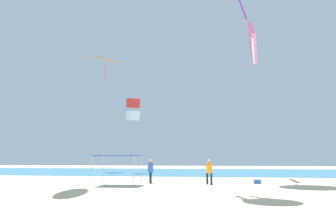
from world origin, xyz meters
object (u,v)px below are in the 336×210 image
Objects in this scene: person_leftmost at (151,169)px; cooler_box at (257,181)px; canopy_tent at (118,157)px; kite_box_red at (133,109)px; person_near_tent at (209,170)px; kite_diamond_orange at (105,60)px; kite_parafoil_pink at (253,44)px.

person_leftmost reaches higher than cooler_box.
canopy_tent is 1.08× the size of kite_box_red.
cooler_box is (10.33, 2.97, -1.89)m from canopy_tent.
canopy_tent reaches higher than cooler_box.
person_near_tent reaches higher than cooler_box.
kite_parafoil_pink is at bearing 81.84° from kite_diamond_orange.
canopy_tent is at bearing -163.96° from cooler_box.
person_leftmost is 0.33× the size of kite_parafoil_pink.
cooler_box is 32.02m from kite_diamond_orange.
canopy_tent is 5.51× the size of cooler_box.
person_near_tent reaches higher than person_leftmost.
kite_box_red is at bearing 131.03° from cooler_box.
person_near_tent is 16.30m from kite_parafoil_pink.
person_leftmost is 3.23× the size of cooler_box.
kite_diamond_orange is at bearing 110.45° from canopy_tent.
kite_diamond_orange reaches higher than person_near_tent.
person_near_tent is at bearing 63.45° from person_leftmost.
cooler_box is (3.67, 1.37, -0.91)m from person_near_tent.
kite_diamond_orange is at bearing -33.95° from person_near_tent.
kite_parafoil_pink is at bearing -95.30° from person_near_tent.
kite_parafoil_pink is (4.56, 9.32, 12.58)m from person_near_tent.
canopy_tent is at bearing -57.98° from person_leftmost.
canopy_tent is 0.57× the size of kite_parafoil_pink.
kite_parafoil_pink is 23.54m from kite_diamond_orange.
kite_diamond_orange is at bearing -170.22° from person_leftmost.
kite_diamond_orange is at bearing 133.10° from cooler_box.
person_leftmost is 8.38m from cooler_box.
person_near_tent is 0.48× the size of kite_diamond_orange.
kite_box_red is (-9.99, 17.07, 6.99)m from person_near_tent.
person_leftmost is at bearing 11.55° from person_near_tent.
person_leftmost is 27.85m from kite_diamond_orange.
canopy_tent is 19.89m from kite_box_red.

